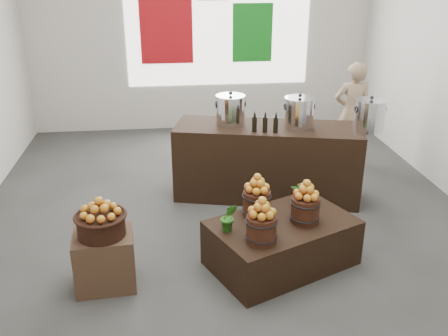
{
  "coord_description": "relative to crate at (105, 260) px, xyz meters",
  "views": [
    {
      "loc": [
        -0.66,
        -5.38,
        2.89
      ],
      "look_at": [
        -0.06,
        -0.4,
        0.79
      ],
      "focal_mm": 40.0,
      "sensor_mm": 36.0,
      "label": 1
    }
  ],
  "objects": [
    {
      "name": "herb_garnish_left",
      "position": [
        1.18,
        0.04,
        0.36
      ],
      "size": [
        0.17,
        0.14,
        0.29
      ],
      "primitive_type": "imported",
      "rotation": [
        0.0,
        0.0,
        -0.09
      ],
      "color": "#215F14",
      "rests_on": "display_table"
    },
    {
      "name": "crate",
      "position": [
        0.0,
        0.0,
        0.0
      ],
      "size": [
        0.58,
        0.49,
        0.55
      ],
      "primitive_type": "cube",
      "rotation": [
        0.0,
        0.0,
        0.08
      ],
      "color": "brown",
      "rests_on": "ground"
    },
    {
      "name": "deco_red_left",
      "position": [
        0.7,
        4.75,
        1.63
      ],
      "size": [
        0.9,
        0.04,
        1.4
      ],
      "primitive_type": "cube",
      "color": "#A30C13",
      "rests_on": "back_wall"
    },
    {
      "name": "stock_pot_right",
      "position": [
        3.09,
        1.46,
        0.86
      ],
      "size": [
        0.36,
        0.36,
        0.36
      ],
      "primitive_type": "cylinder",
      "color": "silver",
      "rests_on": "counter"
    },
    {
      "name": "wicker_basket",
      "position": [
        0.0,
        0.0,
        0.37
      ],
      "size": [
        0.44,
        0.44,
        0.2
      ],
      "primitive_type": "cylinder",
      "color": "black",
      "rests_on": "crate"
    },
    {
      "name": "stock_pot_center",
      "position": [
        2.26,
        1.67,
        0.86
      ],
      "size": [
        0.36,
        0.36,
        0.36
      ],
      "primitive_type": "cylinder",
      "color": "silver",
      "rests_on": "counter"
    },
    {
      "name": "oil_cruets",
      "position": [
        1.84,
        1.53,
        0.82
      ],
      "size": [
        0.26,
        0.12,
        0.27
      ],
      "primitive_type": null,
      "rotation": [
        0.0,
        0.0,
        -0.24
      ],
      "color": "black",
      "rests_on": "counter"
    },
    {
      "name": "apples_in_bucket_rear",
      "position": [
        1.5,
        0.34,
        0.57
      ],
      "size": [
        0.21,
        0.21,
        0.19
      ],
      "primitive_type": null,
      "color": "maroon",
      "rests_on": "apple_bucket_rear"
    },
    {
      "name": "shopper",
      "position": [
        3.4,
        2.83,
        0.49
      ],
      "size": [
        0.59,
        0.41,
        1.53
      ],
      "primitive_type": "imported",
      "rotation": [
        0.0,
        0.0,
        3.06
      ],
      "color": "#8B7255",
      "rests_on": "ground"
    },
    {
      "name": "back_opening",
      "position": [
        1.6,
        4.76,
        1.73
      ],
      "size": [
        3.2,
        0.02,
        2.4
      ],
      "primitive_type": "cube",
      "color": "white",
      "rests_on": "back_wall"
    },
    {
      "name": "apple_bucket_front_left",
      "position": [
        1.45,
        -0.19,
        0.34
      ],
      "size": [
        0.28,
        0.28,
        0.26
      ],
      "primitive_type": "cylinder",
      "color": "#3A180F",
      "rests_on": "display_table"
    },
    {
      "name": "apple_bucket_rear",
      "position": [
        1.5,
        0.34,
        0.34
      ],
      "size": [
        0.28,
        0.28,
        0.26
      ],
      "primitive_type": "cylinder",
      "color": "#3A180F",
      "rests_on": "display_table"
    },
    {
      "name": "apples_in_bucket_front_right",
      "position": [
        1.95,
        0.13,
        0.57
      ],
      "size": [
        0.21,
        0.21,
        0.19
      ],
      "primitive_type": null,
      "color": "maroon",
      "rests_on": "apple_bucket_front_right"
    },
    {
      "name": "apples_in_bucket_front_left",
      "position": [
        1.45,
        -0.19,
        0.57
      ],
      "size": [
        0.21,
        0.21,
        0.19
      ],
      "primitive_type": null,
      "color": "maroon",
      "rests_on": "apple_bucket_front_left"
    },
    {
      "name": "stock_pot_left",
      "position": [
        1.44,
        1.87,
        0.86
      ],
      "size": [
        0.36,
        0.36,
        0.36
      ],
      "primitive_type": "cylinder",
      "color": "silver",
      "rests_on": "counter"
    },
    {
      "name": "display_table",
      "position": [
        1.74,
        0.16,
        -0.03
      ],
      "size": [
        1.64,
        1.37,
        0.49
      ],
      "primitive_type": "cube",
      "rotation": [
        0.0,
        0.0,
        0.42
      ],
      "color": "black",
      "rests_on": "ground"
    },
    {
      "name": "apple_bucket_front_right",
      "position": [
        1.95,
        0.13,
        0.34
      ],
      "size": [
        0.28,
        0.28,
        0.26
      ],
      "primitive_type": "cylinder",
      "color": "#3A180F",
      "rests_on": "display_table"
    },
    {
      "name": "deco_green_right",
      "position": [
        2.2,
        4.75,
        1.43
      ],
      "size": [
        0.7,
        0.04,
        1.0
      ],
      "primitive_type": "cube",
      "color": "#116F17",
      "rests_on": "back_wall"
    },
    {
      "name": "back_wall",
      "position": [
        1.3,
        4.78,
        1.73
      ],
      "size": [
        6.0,
        0.04,
        4.0
      ],
      "primitive_type": "cube",
      "color": "#BAB5AC",
      "rests_on": "ground"
    },
    {
      "name": "herb_garnish_right",
      "position": [
        2.03,
        0.54,
        0.34
      ],
      "size": [
        0.29,
        0.27,
        0.26
      ],
      "primitive_type": "imported",
      "rotation": [
        0.0,
        0.0,
        -0.35
      ],
      "color": "#215F14",
      "rests_on": "display_table"
    },
    {
      "name": "counter",
      "position": [
        1.9,
        1.76,
        0.2
      ],
      "size": [
        2.45,
        1.29,
        0.96
      ],
      "primitive_type": "cube",
      "rotation": [
        0.0,
        0.0,
        -0.24
      ],
      "color": "black",
      "rests_on": "ground"
    },
    {
      "name": "ground",
      "position": [
        1.3,
        1.28,
        -0.27
      ],
      "size": [
        7.0,
        7.0,
        0.0
      ],
      "primitive_type": "plane",
      "color": "#3A3A38",
      "rests_on": "ground"
    },
    {
      "name": "apples_in_basket",
      "position": [
        0.0,
        0.0,
        0.56
      ],
      "size": [
        0.34,
        0.34,
        0.18
      ],
      "primitive_type": null,
      "color": "maroon",
      "rests_on": "wicker_basket"
    }
  ]
}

